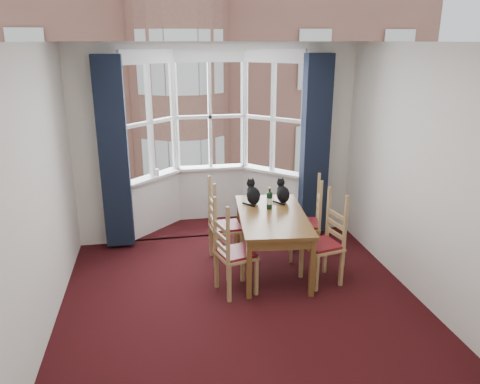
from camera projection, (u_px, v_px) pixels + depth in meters
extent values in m
plane|color=black|center=(246.00, 315.00, 5.02)|extent=(4.50, 4.50, 0.00)
plane|color=white|center=(248.00, 42.00, 4.16)|extent=(4.50, 4.50, 0.00)
plane|color=silver|center=(31.00, 203.00, 4.25)|extent=(0.00, 4.50, 4.50)
plane|color=silver|center=(432.00, 181.00, 4.93)|extent=(0.00, 4.50, 4.50)
plane|color=silver|center=(329.00, 319.00, 2.49)|extent=(4.00, 0.00, 4.00)
cube|color=silver|center=(97.00, 148.00, 6.41)|extent=(0.70, 0.12, 2.80)
cube|color=silver|center=(326.00, 140.00, 6.98)|extent=(0.70, 0.12, 2.80)
cube|color=black|center=(114.00, 154.00, 6.30)|extent=(0.38, 0.22, 2.60)
cube|color=black|center=(315.00, 146.00, 6.79)|extent=(0.38, 0.22, 2.60)
cube|color=brown|center=(272.00, 216.00, 5.84)|extent=(0.97, 1.61, 0.04)
cube|color=brown|center=(249.00, 270.00, 5.25)|extent=(0.07, 0.07, 0.71)
cube|color=brown|center=(239.00, 223.00, 6.61)|extent=(0.07, 0.07, 0.71)
cube|color=brown|center=(312.00, 268.00, 5.30)|extent=(0.07, 0.07, 0.71)
cube|color=brown|center=(290.00, 222.00, 6.66)|extent=(0.07, 0.07, 0.71)
cube|color=#A68550|center=(236.00, 254.00, 5.36)|extent=(0.50, 0.51, 0.06)
cube|color=maroon|center=(236.00, 253.00, 5.36)|extent=(0.45, 0.46, 0.03)
cube|color=#A68550|center=(226.00, 227.00, 6.14)|extent=(0.43, 0.45, 0.06)
cube|color=maroon|center=(226.00, 226.00, 6.13)|extent=(0.38, 0.40, 0.03)
cube|color=#A68550|center=(322.00, 245.00, 5.58)|extent=(0.48, 0.49, 0.06)
cube|color=maroon|center=(322.00, 244.00, 5.58)|extent=(0.43, 0.45, 0.03)
cube|color=#A68550|center=(304.00, 224.00, 6.23)|extent=(0.49, 0.51, 0.06)
cube|color=maroon|center=(304.00, 223.00, 6.22)|extent=(0.45, 0.46, 0.03)
ellipsoid|color=black|center=(253.00, 196.00, 6.17)|extent=(0.23, 0.27, 0.24)
sphere|color=black|center=(251.00, 183.00, 6.19)|extent=(0.13, 0.13, 0.11)
cone|color=black|center=(249.00, 180.00, 6.16)|extent=(0.05, 0.05, 0.05)
cone|color=black|center=(253.00, 179.00, 6.19)|extent=(0.05, 0.05, 0.05)
ellipsoid|color=black|center=(283.00, 195.00, 6.23)|extent=(0.21, 0.26, 0.23)
sphere|color=black|center=(281.00, 183.00, 6.26)|extent=(0.13, 0.13, 0.11)
cone|color=black|center=(279.00, 179.00, 6.23)|extent=(0.05, 0.05, 0.05)
cone|color=black|center=(283.00, 179.00, 6.25)|extent=(0.05, 0.05, 0.05)
cylinder|color=black|center=(269.00, 201.00, 5.98)|extent=(0.07, 0.07, 0.21)
sphere|color=black|center=(270.00, 194.00, 5.95)|extent=(0.07, 0.07, 0.07)
cylinder|color=black|center=(270.00, 191.00, 5.94)|extent=(0.03, 0.03, 0.09)
cylinder|color=gold|center=(270.00, 188.00, 5.93)|extent=(0.03, 0.03, 0.02)
cylinder|color=silver|center=(269.00, 201.00, 5.98)|extent=(0.07, 0.07, 0.08)
cylinder|color=white|center=(157.00, 172.00, 7.02)|extent=(0.06, 0.06, 0.11)
plane|color=#333335|center=(168.00, 157.00, 37.05)|extent=(80.00, 80.00, 0.00)
cube|color=#99614E|center=(175.00, 90.00, 18.05)|extent=(18.00, 6.00, 14.00)
cylinder|color=#99614E|center=(180.00, 99.00, 15.24)|extent=(3.20, 3.20, 14.00)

